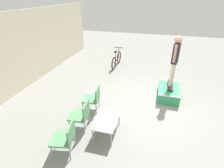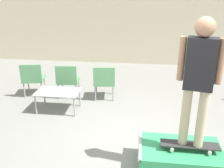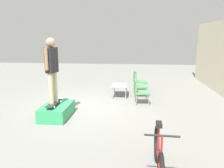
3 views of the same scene
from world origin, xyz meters
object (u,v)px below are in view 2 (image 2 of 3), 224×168
Objects in this scene: patio_chair_left at (33,77)px; skateboard_on_ramp at (190,145)px; person_skater at (199,74)px; coffee_table at (58,93)px; patio_chair_center at (68,79)px; skate_ramp_box at (179,158)px; patio_chair_right at (104,81)px.

skateboard_on_ramp is at bearing 133.38° from patio_chair_left.
person_skater reaches higher than skateboard_on_ramp.
patio_chair_left is at bearing 156.17° from person_skater.
coffee_table is 1.11× the size of patio_chair_center.
patio_chair_right reaches higher than skate_ramp_box.
skate_ramp_box is 1.38m from person_skater.
skateboard_on_ramp is 1.10m from person_skater.
person_skater is at bearing 133.38° from patio_chair_left.
skate_ramp_box is at bearing -34.39° from coffee_table.
skateboard_on_ramp is at bearing -168.57° from person_skater.
skate_ramp_box is at bearing 132.81° from patio_chair_left.
person_skater is at bearing 131.10° from patio_chair_center.
person_skater is (0.00, 0.00, 1.10)m from skateboard_on_ramp.
person_skater is 3.17m from patio_chair_right.
patio_chair_left and patio_chair_center have the same top height.
person_skater reaches higher than patio_chair_right.
skateboard_on_ramp is 2.99m from patio_chair_right.
skateboard_on_ramp is 0.47× the size of person_skater.
skate_ramp_box is 1.28× the size of coffee_table.
skateboard_on_ramp is 0.98× the size of patio_chair_left.
patio_chair_left is at bearing -7.32° from patio_chair_right.
skateboard_on_ramp is at bearing 116.53° from patio_chair_right.
skate_ramp_box is at bearing 176.18° from person_skater.
patio_chair_right is (-1.54, 2.45, 0.30)m from skate_ramp_box.
person_skater is 3.33m from coffee_table.
person_skater is 4.43m from patio_chair_left.
patio_chair_center is at bearing 147.69° from person_skater.
skateboard_on_ramp is 3.13m from coffee_table.
patio_chair_right is at bearing 168.60° from patio_chair_left.
patio_chair_right is (-1.66, 2.48, 0.03)m from skateboard_on_ramp.
person_skater is at bearing -15.25° from skate_ramp_box.
patio_chair_left is at bearing -5.25° from patio_chair_center.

